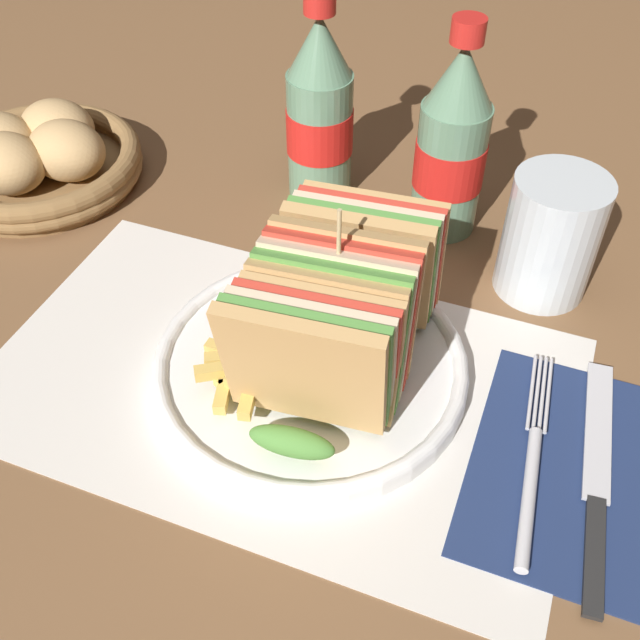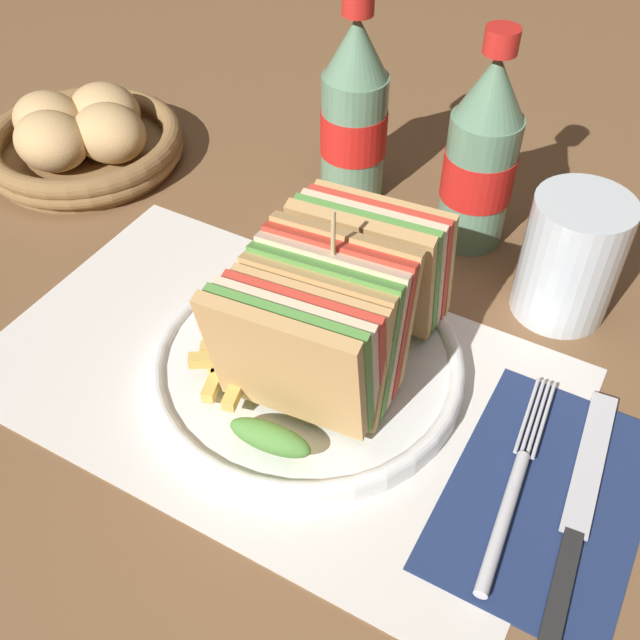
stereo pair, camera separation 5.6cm
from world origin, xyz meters
name	(u,v)px [view 1 (the left image)]	position (x,y,z in m)	size (l,w,h in m)	color
ground_plane	(345,362)	(0.00, 0.00, 0.00)	(4.00, 4.00, 0.00)	brown
placemat	(279,383)	(-0.04, -0.04, 0.00)	(0.44, 0.27, 0.00)	silver
plate_main	(310,365)	(-0.02, -0.02, 0.01)	(0.24, 0.24, 0.02)	white
club_sandwich	(336,311)	(0.00, -0.02, 0.07)	(0.12, 0.20, 0.14)	tan
fries_pile	(246,353)	(-0.06, -0.04, 0.03)	(0.06, 0.11, 0.02)	#E0B756
ketchup_blob	(267,340)	(-0.05, -0.02, 0.03)	(0.04, 0.03, 0.01)	maroon
napkin	(563,467)	(0.17, -0.04, 0.00)	(0.12, 0.19, 0.00)	navy
fork	(531,473)	(0.15, -0.06, 0.01)	(0.03, 0.18, 0.01)	silver
knife	(597,476)	(0.19, -0.04, 0.01)	(0.03, 0.21, 0.00)	black
coke_bottle_near	(320,113)	(-0.10, 0.21, 0.08)	(0.06, 0.06, 0.20)	slate
coke_bottle_far	(452,146)	(0.03, 0.20, 0.08)	(0.06, 0.06, 0.20)	slate
glass_near	(549,243)	(0.12, 0.14, 0.05)	(0.08, 0.08, 0.11)	silver
bread_basket	(37,159)	(-0.37, 0.12, 0.03)	(0.20, 0.20, 0.07)	olive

